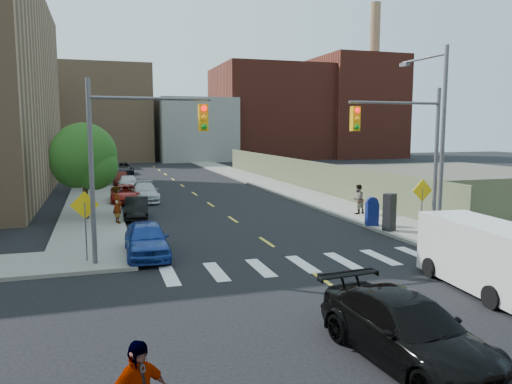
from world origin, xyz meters
TOP-DOWN VIEW (x-y plane):
  - ground at (0.00, 0.00)m, footprint 160.00×160.00m
  - sidewalk_nw at (-7.75, 41.50)m, footprint 3.50×73.00m
  - sidewalk_ne at (7.75, 41.50)m, footprint 3.50×73.00m
  - fence_north at (9.60, 28.00)m, footprint 0.12×44.00m
  - gravel_lot at (28.00, 30.00)m, footprint 36.00×42.00m
  - bg_bldg_midwest at (-6.00, 72.00)m, footprint 14.00×16.00m
  - bg_bldg_center at (8.00, 70.00)m, footprint 12.00×16.00m
  - bg_bldg_east at (22.00, 72.00)m, footprint 18.00×18.00m
  - bg_bldg_fareast at (38.00, 70.00)m, footprint 14.00×16.00m
  - smokestack at (42.00, 70.00)m, footprint 1.80×1.80m
  - signal_nw at (-5.98, 6.00)m, footprint 4.59×0.30m
  - signal_ne at (5.98, 6.00)m, footprint 4.59×0.30m
  - streetlight_ne at (8.20, 6.90)m, footprint 0.25×3.70m
  - warn_sign_nw at (-7.80, 6.50)m, footprint 1.06×0.06m
  - warn_sign_ne at (7.20, 6.50)m, footprint 1.06×0.06m
  - warn_sign_midwest at (-7.80, 20.00)m, footprint 1.06×0.06m
  - tree_west_near at (-8.00, 16.05)m, footprint 3.66×3.64m
  - tree_west_far at (-8.00, 31.05)m, footprint 3.66×3.64m
  - parked_car_blue at (-5.50, 7.00)m, footprint 1.79×4.25m
  - parked_car_black at (-5.23, 15.96)m, footprint 1.64×3.85m
  - parked_car_red at (-5.50, 22.66)m, footprint 2.18×4.54m
  - parked_car_silver at (-4.20, 22.87)m, footprint 1.96×4.68m
  - parked_car_white at (-4.97, 28.87)m, footprint 1.87×4.26m
  - parked_car_maroon at (-5.50, 33.92)m, footprint 1.52×3.86m
  - parked_car_grey at (-4.66, 45.92)m, footprint 2.53×4.91m
  - black_sedan at (-0.82, -4.13)m, footprint 2.52×5.22m
  - cargo_van at (4.51, -0.39)m, footprint 2.35×5.00m
  - mailbox at (6.30, 9.43)m, footprint 0.70×0.58m
  - payphone at (6.40, 7.96)m, footprint 0.69×0.64m
  - pedestrian_west at (-6.35, 14.11)m, footprint 0.67×0.83m
  - pedestrian_east at (7.36, 12.82)m, footprint 1.01×0.89m

SIDE VIEW (x-z plane):
  - ground at x=0.00m, z-range 0.00..0.00m
  - gravel_lot at x=28.00m, z-range 0.00..0.06m
  - sidewalk_nw at x=-7.75m, z-range 0.00..0.15m
  - sidewalk_ne at x=7.75m, z-range 0.00..0.15m
  - parked_car_black at x=-5.23m, z-range 0.00..1.23m
  - parked_car_red at x=-5.50m, z-range 0.00..1.25m
  - parked_car_maroon at x=-5.50m, z-range 0.00..1.25m
  - parked_car_grey at x=-4.66m, z-range 0.00..1.32m
  - parked_car_silver at x=-4.20m, z-range 0.00..1.35m
  - parked_car_white at x=-4.97m, z-range 0.00..1.43m
  - parked_car_blue at x=-5.50m, z-range 0.00..1.44m
  - black_sedan at x=-0.82m, z-range 0.00..1.46m
  - mailbox at x=6.30m, z-range 0.13..1.63m
  - pedestrian_east at x=7.36m, z-range 0.15..1.89m
  - payphone at x=6.40m, z-range 0.15..2.00m
  - pedestrian_west at x=-6.35m, z-range 0.15..2.13m
  - cargo_van at x=4.51m, z-range 0.06..2.28m
  - fence_north at x=9.60m, z-range 0.00..2.50m
  - warn_sign_nw at x=-7.80m, z-range 0.58..3.41m
  - warn_sign_ne at x=7.20m, z-range 0.58..3.41m
  - warn_sign_midwest at x=-7.80m, z-range 0.58..3.41m
  - tree_west_near at x=-8.00m, z-range 0.72..6.24m
  - tree_west_far at x=-8.00m, z-range 0.72..6.24m
  - signal_nw at x=-5.98m, z-range 1.03..8.03m
  - signal_ne at x=5.98m, z-range 1.03..8.03m
  - bg_bldg_center at x=8.00m, z-range 0.00..10.00m
  - streetlight_ne at x=8.20m, z-range 0.72..9.72m
  - bg_bldg_midwest at x=-6.00m, z-range 0.00..15.00m
  - bg_bldg_east at x=22.00m, z-range 0.00..16.00m
  - bg_bldg_fareast at x=38.00m, z-range 0.00..18.00m
  - smokestack at x=42.00m, z-range 0.00..28.00m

